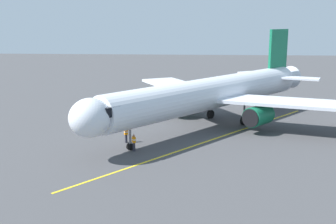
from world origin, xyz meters
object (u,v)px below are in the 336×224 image
at_px(airplane, 215,93).
at_px(ground_crew_wing_walker, 126,135).
at_px(ground_crew_marshaller, 134,142).
at_px(tug_starboard_side, 108,110).

height_order(airplane, ground_crew_wing_walker, airplane).
relative_size(airplane, ground_crew_marshaller, 19.91).
xyz_separation_m(airplane, ground_crew_wing_walker, (9.49, 8.28, -3.12)).
height_order(airplane, ground_crew_marshaller, airplane).
distance_m(ground_crew_wing_walker, tug_starboard_side, 13.80).
relative_size(ground_crew_wing_walker, tug_starboard_side, 0.62).
height_order(ground_crew_marshaller, tug_starboard_side, ground_crew_marshaller).
xyz_separation_m(airplane, tug_starboard_side, (14.28, -4.67, -3.30)).
relative_size(ground_crew_marshaller, ground_crew_wing_walker, 1.00).
relative_size(airplane, tug_starboard_side, 12.44).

